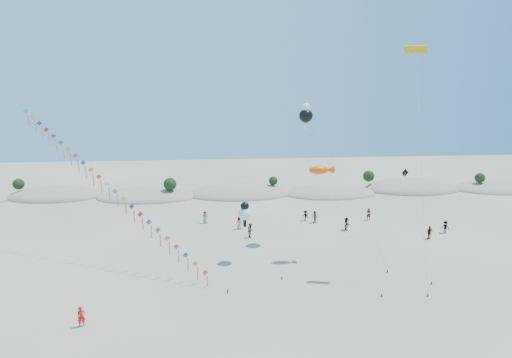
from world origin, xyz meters
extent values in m
plane|color=gray|center=(0.00, 0.00, 0.00)|extent=(160.00, 160.00, 0.00)
ellipsoid|color=gray|center=(-32.00, 46.00, 0.00)|extent=(16.00, 8.80, 3.60)
ellipsoid|color=#1B3914|center=(-32.00, 46.00, 0.99)|extent=(12.80, 5.76, 0.64)
ellipsoid|color=gray|center=(-16.00, 44.60, 0.00)|extent=(17.60, 9.68, 3.00)
ellipsoid|color=#1B3914|center=(-16.00, 44.60, 0.83)|extent=(14.08, 6.34, 0.70)
ellipsoid|color=gray|center=(0.00, 45.30, 0.00)|extent=(19.00, 10.45, 3.40)
ellipsoid|color=#1B3914|center=(0.00, 45.30, 0.94)|extent=(15.20, 6.84, 0.76)
ellipsoid|color=gray|center=(16.00, 43.90, 0.00)|extent=(16.40, 9.02, 2.80)
ellipsoid|color=#1B3914|center=(16.00, 43.90, 0.77)|extent=(13.12, 5.90, 0.66)
ellipsoid|color=gray|center=(32.00, 45.70, 0.00)|extent=(18.00, 9.90, 3.80)
ellipsoid|color=#1B3914|center=(32.00, 45.70, 1.04)|extent=(14.40, 6.48, 0.72)
ellipsoid|color=gray|center=(48.00, 44.50, 0.00)|extent=(16.80, 9.24, 3.00)
ellipsoid|color=#1B3914|center=(48.00, 44.50, 0.83)|extent=(13.44, 6.05, 0.67)
sphere|color=black|center=(-38.00, 46.20, 2.36)|extent=(1.90, 1.90, 1.90)
sphere|color=black|center=(-12.00, 43.40, 2.48)|extent=(2.20, 2.20, 2.20)
sphere|color=black|center=(6.00, 45.40, 2.24)|extent=(1.60, 1.60, 1.60)
sphere|color=black|center=(24.00, 46.80, 2.44)|extent=(2.10, 2.10, 2.10)
sphere|color=black|center=(44.00, 44.10, 2.32)|extent=(1.80, 1.80, 1.80)
cube|color=#3F2D1E|center=(-2.96, 8.88, 0.17)|extent=(0.12, 0.12, 0.35)
cylinder|color=silver|center=(-14.58, 16.82, 8.10)|extent=(23.26, 15.90, 16.22)
cube|color=#FF5715|center=(-5.11, 10.35, 1.50)|extent=(1.15, 0.45, 1.21)
cube|color=pink|center=(-4.93, 10.40, 0.40)|extent=(0.19, 0.45, 1.55)
cube|color=#A4D218|center=(-6.07, 11.00, 2.16)|extent=(1.15, 0.45, 1.21)
cube|color=pink|center=(-5.89, 11.05, 1.06)|extent=(0.19, 0.45, 1.55)
cube|color=blue|center=(-7.03, 11.66, 2.83)|extent=(1.15, 0.45, 1.21)
cube|color=pink|center=(-6.85, 11.71, 1.73)|extent=(0.19, 0.45, 1.55)
cube|color=#DF4666|center=(-7.98, 12.31, 3.50)|extent=(1.15, 0.45, 1.21)
cube|color=pink|center=(-7.80, 12.36, 2.40)|extent=(0.19, 0.45, 1.55)
cube|color=#FF9C28|center=(-8.94, 12.97, 4.17)|extent=(1.15, 0.45, 1.21)
cube|color=pink|center=(-8.76, 13.02, 3.07)|extent=(0.19, 0.45, 1.55)
cube|color=green|center=(-9.90, 13.62, 4.84)|extent=(1.15, 0.45, 1.21)
cube|color=pink|center=(-9.72, 13.67, 3.74)|extent=(0.19, 0.45, 1.55)
cube|color=purple|center=(-10.86, 14.28, 5.50)|extent=(1.15, 0.45, 1.21)
cube|color=pink|center=(-10.68, 14.33, 4.40)|extent=(0.19, 0.45, 1.55)
cube|color=red|center=(-11.82, 14.93, 6.17)|extent=(1.15, 0.45, 1.21)
cube|color=pink|center=(-11.64, 14.98, 5.07)|extent=(0.19, 0.45, 1.55)
cube|color=#552490|center=(-12.78, 15.58, 6.84)|extent=(1.15, 0.45, 1.21)
cube|color=pink|center=(-12.60, 15.63, 5.74)|extent=(0.19, 0.45, 1.55)
cube|color=yellow|center=(-13.74, 16.24, 7.51)|extent=(1.15, 0.45, 1.21)
cube|color=pink|center=(-13.56, 16.29, 6.41)|extent=(0.19, 0.45, 1.55)
cube|color=#19BBBC|center=(-14.69, 16.89, 8.18)|extent=(1.15, 0.45, 1.21)
cube|color=pink|center=(-14.51, 16.94, 7.08)|extent=(0.19, 0.45, 1.55)
cube|color=white|center=(-15.65, 17.55, 8.85)|extent=(1.15, 0.45, 1.21)
cube|color=pink|center=(-15.47, 17.60, 7.75)|extent=(0.19, 0.45, 1.55)
cube|color=#FF5715|center=(-16.61, 18.20, 9.51)|extent=(1.15, 0.45, 1.21)
cube|color=pink|center=(-16.43, 18.25, 8.41)|extent=(0.19, 0.45, 1.55)
cube|color=#A4D218|center=(-17.57, 18.86, 10.18)|extent=(1.15, 0.45, 1.21)
cube|color=pink|center=(-17.39, 18.91, 9.08)|extent=(0.19, 0.45, 1.55)
cube|color=blue|center=(-18.53, 19.51, 10.85)|extent=(1.15, 0.45, 1.21)
cube|color=pink|center=(-18.35, 19.56, 9.75)|extent=(0.19, 0.45, 1.55)
cube|color=#DF4666|center=(-19.49, 20.17, 11.52)|extent=(1.15, 0.45, 1.21)
cube|color=pink|center=(-19.31, 20.22, 10.42)|extent=(0.19, 0.45, 1.55)
cube|color=#FF9C28|center=(-20.45, 20.82, 12.19)|extent=(1.15, 0.45, 1.21)
cube|color=pink|center=(-20.27, 20.87, 11.09)|extent=(0.19, 0.45, 1.55)
cube|color=green|center=(-21.40, 21.48, 12.85)|extent=(1.15, 0.45, 1.21)
cube|color=pink|center=(-21.22, 21.53, 11.75)|extent=(0.19, 0.45, 1.55)
cube|color=purple|center=(-22.36, 22.13, 13.52)|extent=(1.15, 0.45, 1.21)
cube|color=pink|center=(-22.18, 22.18, 12.42)|extent=(0.19, 0.45, 1.55)
cube|color=red|center=(-23.32, 22.79, 14.19)|extent=(1.15, 0.45, 1.21)
cube|color=pink|center=(-23.14, 22.84, 13.09)|extent=(0.19, 0.45, 1.55)
cube|color=#552490|center=(-24.28, 23.44, 14.86)|extent=(1.15, 0.45, 1.21)
cube|color=pink|center=(-24.10, 23.49, 13.76)|extent=(0.19, 0.45, 1.55)
cube|color=yellow|center=(-25.24, 24.10, 15.53)|extent=(1.15, 0.45, 1.21)
cube|color=pink|center=(-25.06, 24.15, 14.43)|extent=(0.19, 0.45, 1.55)
cube|color=#19BBBC|center=(-26.20, 24.75, 16.19)|extent=(1.15, 0.45, 1.21)
cube|color=pink|center=(-26.02, 24.80, 15.09)|extent=(0.19, 0.45, 1.55)
cube|color=#3F2D1E|center=(11.34, 6.87, 0.15)|extent=(0.10, 0.10, 0.30)
cylinder|color=silver|center=(9.30, 11.68, 5.09)|extent=(4.10, 9.65, 10.21)
ellipsoid|color=#FF570D|center=(7.27, 16.49, 10.19)|extent=(2.18, 0.96, 0.96)
cone|color=#FF570D|center=(8.49, 16.49, 10.19)|extent=(0.87, 0.87, 0.87)
cube|color=#3F2D1E|center=(2.59, 11.31, 0.15)|extent=(0.10, 0.10, 0.30)
cylinder|color=silver|center=(0.87, 13.79, 2.75)|extent=(3.47, 4.99, 5.52)
sphere|color=white|center=(-0.86, 16.27, 5.51)|extent=(1.43, 1.43, 1.43)
sphere|color=black|center=(-0.86, 16.27, 6.36)|extent=(0.95, 0.95, 0.95)
cube|color=black|center=(-0.86, 16.27, 4.39)|extent=(0.35, 0.18, 0.80)
cube|color=#3F2D1E|center=(17.16, 8.84, 0.15)|extent=(0.10, 0.10, 0.30)
cylinder|color=silver|center=(12.02, 15.61, 7.80)|extent=(10.30, 13.56, 15.61)
sphere|color=black|center=(6.89, 22.37, 15.59)|extent=(1.65, 1.65, 1.65)
sphere|color=white|center=(6.89, 22.37, 16.58)|extent=(1.07, 1.07, 1.07)
cube|color=white|center=(6.89, 22.37, 14.37)|extent=(0.35, 0.18, 0.80)
cube|color=white|center=(6.19, 22.37, 15.59)|extent=(0.60, 0.15, 0.25)
cube|color=white|center=(7.59, 22.37, 15.59)|extent=(0.60, 0.15, 0.25)
cube|color=#3F2D1E|center=(15.65, 6.54, 0.15)|extent=(0.10, 0.10, 0.30)
cylinder|color=silver|center=(15.57, 9.71, 11.31)|extent=(0.20, 6.35, 22.63)
cube|color=#E2A20B|center=(15.48, 12.87, 22.62)|extent=(2.15, 0.88, 0.76)
cube|color=black|center=(15.48, 12.89, 22.62)|extent=(2.08, 0.54, 0.19)
cube|color=#3F2D1E|center=(13.87, 11.85, 0.15)|extent=(0.10, 0.10, 0.30)
cylinder|color=silver|center=(16.74, 16.95, 4.23)|extent=(5.75, 10.21, 8.48)
cube|color=black|center=(19.60, 22.04, 8.46)|extent=(1.04, 0.31, 1.07)
imported|color=red|center=(-15.02, 4.27, 0.87)|extent=(0.76, 0.65, 1.75)
imported|color=slate|center=(0.28, 23.45, 0.94)|extent=(0.95, 1.08, 1.89)
imported|color=slate|center=(-1.02, 26.73, 0.86)|extent=(0.97, 0.77, 1.73)
imported|color=slate|center=(8.65, 29.45, 0.76)|extent=(1.09, 1.09, 1.51)
imported|color=slate|center=(13.38, 25.07, 0.89)|extent=(0.64, 1.68, 1.78)
imported|color=slate|center=(17.81, 28.98, 0.89)|extent=(0.78, 0.71, 1.79)
imported|color=slate|center=(9.73, 28.31, 0.87)|extent=(0.85, 0.98, 1.75)
imported|color=slate|center=(-5.68, 29.64, 0.87)|extent=(0.99, 0.83, 1.73)
imported|color=slate|center=(22.91, 20.89, 0.87)|extent=(1.09, 0.68, 1.74)
imported|color=slate|center=(26.07, 22.84, 0.83)|extent=(1.18, 1.19, 1.65)
camera|label=1|loc=(-3.50, -28.34, 19.70)|focal=30.00mm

